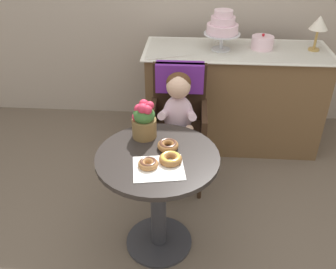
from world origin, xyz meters
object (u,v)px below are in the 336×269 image
object	(u,v)px
seated_child	(178,113)
donut_side	(168,145)
donut_front	(171,159)
donut_mid	(148,163)
round_layer_cake	(262,43)
flower_vase	(144,120)
wicker_chair	(179,107)
table_lamp	(319,24)
tiered_cake_stand	(223,26)
cafe_table	(158,184)

from	to	relation	value
seated_child	donut_side	size ratio (longest dim) A/B	5.81
donut_front	donut_mid	size ratio (longest dim) A/B	1.17
seated_child	round_layer_cake	xyz separation A→B (m)	(0.66, 0.76, 0.28)
donut_side	flower_vase	bearing A→B (deg)	140.81
donut_mid	donut_side	world-z (taller)	donut_side
seated_child	donut_front	world-z (taller)	seated_child
wicker_chair	table_lamp	size ratio (longest dim) A/B	3.35
wicker_chair	tiered_cake_stand	world-z (taller)	tiered_cake_stand
tiered_cake_stand	table_lamp	distance (m)	0.77
donut_side	cafe_table	bearing A→B (deg)	-126.54
donut_front	donut_side	world-z (taller)	same
cafe_table	donut_mid	bearing A→B (deg)	-110.60
table_lamp	seated_child	bearing A→B (deg)	-145.46
cafe_table	flower_vase	world-z (taller)	flower_vase
cafe_table	table_lamp	world-z (taller)	table_lamp
wicker_chair	seated_child	xyz separation A→B (m)	(0.00, -0.16, 0.04)
donut_side	donut_mid	bearing A→B (deg)	-117.67
cafe_table	table_lamp	xyz separation A→B (m)	(1.18, 1.34, 0.61)
cafe_table	wicker_chair	world-z (taller)	wicker_chair
seated_child	donut_side	xyz separation A→B (m)	(-0.03, -0.51, 0.07)
round_layer_cake	table_lamp	xyz separation A→B (m)	(0.43, -0.01, 0.16)
seated_child	donut_mid	world-z (taller)	seated_child
cafe_table	seated_child	world-z (taller)	seated_child
donut_side	round_layer_cake	distance (m)	1.47
seated_child	flower_vase	xyz separation A→B (m)	(-0.19, -0.39, 0.16)
cafe_table	tiered_cake_stand	size ratio (longest dim) A/B	2.22
cafe_table	donut_side	size ratio (longest dim) A/B	5.76
donut_front	tiered_cake_stand	world-z (taller)	tiered_cake_stand
wicker_chair	round_layer_cake	size ratio (longest dim) A/B	5.22
cafe_table	wicker_chair	size ratio (longest dim) A/B	0.75
seated_child	table_lamp	bearing A→B (deg)	34.54
donut_front	donut_side	bearing A→B (deg)	100.15
wicker_chair	donut_front	xyz separation A→B (m)	(-0.01, -0.80, 0.10)
round_layer_cake	table_lamp	world-z (taller)	table_lamp
wicker_chair	table_lamp	bearing A→B (deg)	33.25
donut_mid	table_lamp	world-z (taller)	table_lamp
seated_child	donut_front	size ratio (longest dim) A/B	5.57
seated_child	table_lamp	xyz separation A→B (m)	(1.09, 0.75, 0.44)
round_layer_cake	seated_child	bearing A→B (deg)	-131.21
donut_side	round_layer_cake	size ratio (longest dim) A/B	0.68
donut_side	wicker_chair	bearing A→B (deg)	87.06
round_layer_cake	tiered_cake_stand	bearing A→B (deg)	-172.23
seated_child	donut_side	bearing A→B (deg)	-93.83
donut_front	table_lamp	xyz separation A→B (m)	(1.10, 1.40, 0.37)
donut_side	donut_front	bearing A→B (deg)	-79.85
donut_front	table_lamp	world-z (taller)	table_lamp
donut_side	table_lamp	size ratio (longest dim) A/B	0.44
tiered_cake_stand	donut_mid	bearing A→B (deg)	-107.78
cafe_table	table_lamp	size ratio (longest dim) A/B	2.53
donut_mid	cafe_table	bearing A→B (deg)	69.40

